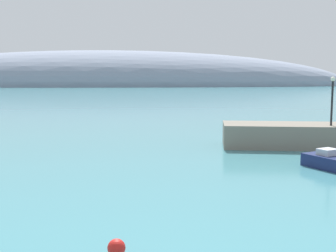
# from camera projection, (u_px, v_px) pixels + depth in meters

# --- Properties ---
(distant_ridge) EXTENTS (297.57, 73.14, 41.58)m
(distant_ridge) POSITION_uv_depth(u_px,v_px,m) (105.00, 86.00, 254.77)
(distant_ridge) COLOR gray
(distant_ridge) RESTS_ON ground
(motorboat_navy_outer) EXTENTS (3.32, 4.38, 1.20)m
(motorboat_navy_outer) POSITION_uv_depth(u_px,v_px,m) (335.00, 162.00, 26.70)
(motorboat_navy_outer) COLOR navy
(motorboat_navy_outer) RESTS_ON water
(mooring_buoy_red) EXTENTS (0.59, 0.59, 0.59)m
(mooring_buoy_red) POSITION_uv_depth(u_px,v_px,m) (116.00, 248.00, 13.76)
(mooring_buoy_red) COLOR red
(mooring_buoy_red) RESTS_ON water
(harbor_lamp_post) EXTENTS (0.36, 0.36, 3.83)m
(harbor_lamp_post) POSITION_uv_depth(u_px,v_px,m) (332.00, 95.00, 33.53)
(harbor_lamp_post) COLOR black
(harbor_lamp_post) RESTS_ON breakwater_rocks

